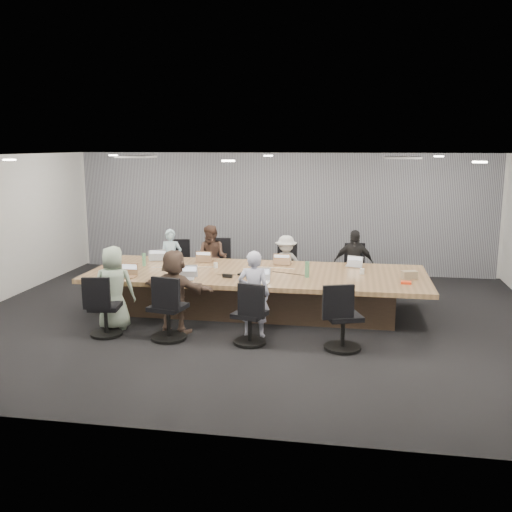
% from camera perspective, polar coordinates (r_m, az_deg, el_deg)
% --- Properties ---
extents(floor, '(10.00, 8.00, 0.00)m').
position_cam_1_polar(floor, '(9.94, -0.39, -6.39)').
color(floor, black).
rests_on(floor, ground).
extents(ceiling, '(10.00, 8.00, 0.00)m').
position_cam_1_polar(ceiling, '(9.48, -0.41, 9.97)').
color(ceiling, white).
rests_on(ceiling, wall_back).
extents(wall_back, '(10.00, 0.00, 2.80)m').
position_cam_1_polar(wall_back, '(13.53, 2.58, 4.34)').
color(wall_back, silver).
rests_on(wall_back, ground).
extents(wall_front, '(10.00, 0.00, 2.80)m').
position_cam_1_polar(wall_front, '(5.81, -7.38, -4.83)').
color(wall_front, silver).
rests_on(wall_front, ground).
extents(curtain, '(9.80, 0.04, 2.80)m').
position_cam_1_polar(curtain, '(13.45, 2.54, 4.30)').
color(curtain, gray).
rests_on(curtain, ground).
extents(conference_table, '(6.00, 2.20, 0.74)m').
position_cam_1_polar(conference_table, '(10.30, 0.09, -3.44)').
color(conference_table, '#433124').
rests_on(conference_table, ground).
extents(chair_0, '(0.58, 0.58, 0.74)m').
position_cam_1_polar(chair_0, '(12.40, -7.96, -1.21)').
color(chair_0, black).
rests_on(chair_0, ground).
extents(chair_1, '(0.66, 0.66, 0.83)m').
position_cam_1_polar(chair_1, '(12.15, -3.98, -1.15)').
color(chair_1, black).
rests_on(chair_1, ground).
extents(chair_2, '(0.61, 0.61, 0.77)m').
position_cam_1_polar(chair_2, '(11.89, 3.20, -1.57)').
color(chair_2, black).
rests_on(chair_2, ground).
extents(chair_3, '(0.57, 0.57, 0.78)m').
position_cam_1_polar(chair_3, '(11.82, 9.68, -1.75)').
color(chair_3, black).
rests_on(chair_3, ground).
extents(chair_4, '(0.61, 0.61, 0.79)m').
position_cam_1_polar(chair_4, '(9.35, -14.82, -5.38)').
color(chair_4, black).
rests_on(chair_4, ground).
extents(chair_5, '(0.69, 0.69, 0.86)m').
position_cam_1_polar(chair_5, '(8.96, -8.78, -5.59)').
color(chair_5, black).
rests_on(chair_5, ground).
extents(chair_6, '(0.65, 0.65, 0.78)m').
position_cam_1_polar(chair_6, '(8.67, -0.63, -6.34)').
color(chair_6, black).
rests_on(chair_6, ground).
extents(chair_7, '(0.73, 0.73, 0.85)m').
position_cam_1_polar(chair_7, '(8.53, 8.71, -6.51)').
color(chair_7, black).
rests_on(chair_7, ground).
extents(person_0, '(0.49, 0.34, 1.26)m').
position_cam_1_polar(person_0, '(12.02, -8.49, -0.33)').
color(person_0, '#A8CBDA').
rests_on(person_0, ground).
extents(laptop_0, '(0.39, 0.31, 0.02)m').
position_cam_1_polar(laptop_0, '(11.48, -9.36, -0.29)').
color(laptop_0, '#B2B2B7').
rests_on(laptop_0, conference_table).
extents(person_1, '(0.73, 0.61, 1.37)m').
position_cam_1_polar(person_1, '(11.76, -4.40, -0.23)').
color(person_1, '#463027').
rests_on(person_1, ground).
extents(laptop_1, '(0.32, 0.23, 0.02)m').
position_cam_1_polar(laptop_1, '(11.23, -5.08, -0.45)').
color(laptop_1, '#8C6647').
rests_on(laptop_1, conference_table).
extents(person_2, '(0.84, 0.58, 1.20)m').
position_cam_1_polar(person_2, '(11.51, 3.01, -0.90)').
color(person_2, '#B4B4B4').
rests_on(person_2, ground).
extents(laptop_2, '(0.33, 0.23, 0.02)m').
position_cam_1_polar(laptop_2, '(10.94, 2.68, -0.72)').
color(laptop_2, '#8C6647').
rests_on(laptop_2, conference_table).
extents(person_3, '(0.80, 0.34, 1.35)m').
position_cam_1_polar(person_3, '(11.42, 9.72, -0.75)').
color(person_3, black).
rests_on(person_3, ground).
extents(laptop_3, '(0.31, 0.24, 0.02)m').
position_cam_1_polar(laptop_3, '(10.87, 9.72, -0.95)').
color(laptop_3, '#B2B2B7').
rests_on(laptop_3, conference_table).
extents(person_4, '(0.75, 0.57, 1.38)m').
position_cam_1_polar(person_4, '(9.58, -14.04, -3.11)').
color(person_4, '#95AB94').
rests_on(person_4, ground).
extents(laptop_4, '(0.30, 0.21, 0.02)m').
position_cam_1_polar(laptop_4, '(10.05, -12.81, -2.04)').
color(laptop_4, '#8C6647').
rests_on(laptop_4, conference_table).
extents(person_5, '(1.32, 0.71, 1.36)m').
position_cam_1_polar(person_5, '(9.22, -8.14, -3.51)').
color(person_5, brown).
rests_on(person_5, ground).
extents(laptop_5, '(0.35, 0.26, 0.02)m').
position_cam_1_polar(laptop_5, '(9.71, -7.17, -2.31)').
color(laptop_5, '#B2B2B7').
rests_on(laptop_5, conference_table).
extents(person_6, '(0.51, 0.34, 1.38)m').
position_cam_1_polar(person_6, '(8.91, -0.22, -3.82)').
color(person_6, '#ACAECB').
rests_on(person_6, ground).
extents(laptop_6, '(0.33, 0.23, 0.02)m').
position_cam_1_polar(laptop_6, '(9.42, 0.35, -2.64)').
color(laptop_6, '#B2B2B7').
rests_on(laptop_6, conference_table).
extents(bottle_green_left, '(0.09, 0.09, 0.24)m').
position_cam_1_polar(bottle_green_left, '(10.91, -11.14, -0.35)').
color(bottle_green_left, '#518E63').
rests_on(bottle_green_left, conference_table).
extents(bottle_green_right, '(0.10, 0.10, 0.28)m').
position_cam_1_polar(bottle_green_right, '(9.82, 5.14, -1.35)').
color(bottle_green_right, '#518E63').
rests_on(bottle_green_right, conference_table).
extents(bottle_clear, '(0.10, 0.10, 0.24)m').
position_cam_1_polar(bottle_clear, '(10.74, -7.84, -0.42)').
color(bottle_clear, silver).
rests_on(bottle_clear, conference_table).
extents(cup_white_far, '(0.08, 0.08, 0.10)m').
position_cam_1_polar(cup_white_far, '(10.57, -4.05, -0.94)').
color(cup_white_far, white).
rests_on(cup_white_far, conference_table).
extents(cup_white_near, '(0.10, 0.10, 0.10)m').
position_cam_1_polar(cup_white_near, '(10.21, 10.57, -1.53)').
color(cup_white_near, white).
rests_on(cup_white_near, conference_table).
extents(mug_brown, '(0.12, 0.12, 0.12)m').
position_cam_1_polar(mug_brown, '(10.96, -13.70, -0.73)').
color(mug_brown, brown).
rests_on(mug_brown, conference_table).
extents(mic_left, '(0.20, 0.17, 0.03)m').
position_cam_1_polar(mic_left, '(9.95, -1.29, -1.85)').
color(mic_left, black).
rests_on(mic_left, conference_table).
extents(mic_right, '(0.17, 0.15, 0.03)m').
position_cam_1_polar(mic_right, '(10.37, -0.29, -1.33)').
color(mic_right, black).
rests_on(mic_right, conference_table).
extents(stapler, '(0.18, 0.07, 0.06)m').
position_cam_1_polar(stapler, '(9.78, -2.87, -2.00)').
color(stapler, black).
rests_on(stapler, conference_table).
extents(canvas_bag, '(0.28, 0.23, 0.13)m').
position_cam_1_polar(canvas_bag, '(10.04, 15.09, -1.83)').
color(canvas_bag, gray).
rests_on(canvas_bag, conference_table).
extents(snack_packet, '(0.18, 0.13, 0.04)m').
position_cam_1_polar(snack_packet, '(9.68, 14.78, -2.58)').
color(snack_packet, '#EF3914').
rests_on(snack_packet, conference_table).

